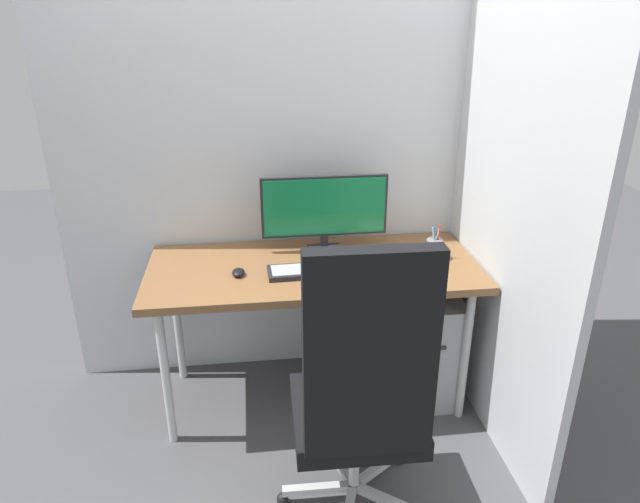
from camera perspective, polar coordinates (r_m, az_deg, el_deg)
name	(u,v)px	position (r m, az deg, el deg)	size (l,w,h in m)	color
ground_plane	(314,394)	(3.12, -0.59, -14.07)	(8.00, 8.00, 0.00)	#4C4C51
wall_back	(304,115)	(2.88, -1.59, 13.46)	(2.49, 0.04, 2.80)	silver
wall_side_right	(505,131)	(2.62, 18.02, 11.34)	(0.04, 1.60, 2.80)	silver
desk	(314,277)	(2.75, -0.65, -2.53)	(1.57, 0.68, 0.76)	brown
office_chair	(362,392)	(2.10, 4.26, -13.85)	(0.59, 0.61, 1.23)	black
filing_cabinet	(407,343)	(3.03, 8.72, -9.00)	(0.46, 0.48, 0.58)	#9EA0A5
monitor	(324,209)	(2.82, 0.45, 4.30)	(0.62, 0.13, 0.39)	black
keyboard	(313,270)	(2.65, -0.66, -1.90)	(0.43, 0.16, 0.03)	black
mouse	(238,272)	(2.65, -8.15, -2.07)	(0.06, 0.08, 0.03)	black
pen_holder	(434,249)	(2.84, 11.32, 0.29)	(0.08, 0.08, 0.18)	slate
notebook	(397,267)	(2.70, 7.70, -1.55)	(0.14, 0.16, 0.03)	beige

